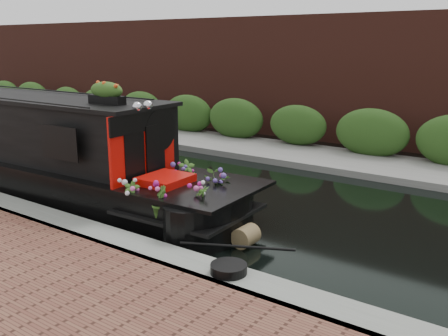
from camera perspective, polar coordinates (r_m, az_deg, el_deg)
The scene contains 8 objects.
ground at distance 10.93m, azimuth -3.56°, elevation -2.52°, with size 80.00×80.00×0.00m, color black.
near_bank_coping at distance 8.77m, azimuth -17.42°, elevation -7.44°, with size 40.00×0.60×0.50m, color gray.
far_bank_path at distance 14.32m, azimuth 7.10°, elevation 1.41°, with size 40.00×2.40×0.34m, color slate.
far_hedge at distance 15.10m, azimuth 8.75°, elevation 2.01°, with size 40.00×1.10×2.80m, color #264717.
far_brick_wall at distance 16.97m, azimuth 11.99°, elevation 3.20°, with size 40.00×1.00×8.00m, color #4A2119.
narrowboat at distance 12.01m, azimuth -22.26°, elevation 1.81°, with size 11.29×2.47×2.65m.
rope_fender at distance 7.94m, azimuth 2.52°, elevation -7.79°, with size 0.33×0.33×0.38m, color brown.
coiled_mooring_rope at distance 6.53m, azimuth 0.54°, elevation -11.43°, with size 0.48×0.48×0.12m, color black.
Camera 1 is at (6.65, -8.09, 3.13)m, focal length 40.00 mm.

